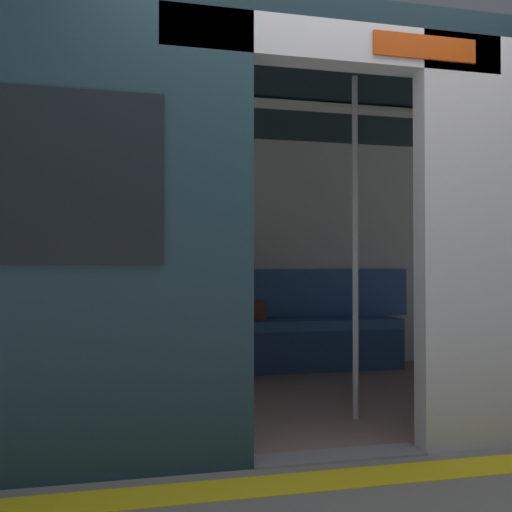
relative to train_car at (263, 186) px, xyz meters
name	(u,v)px	position (x,y,z in m)	size (l,w,h in m)	color
ground_plane	(337,457)	(-0.05, 1.25, -1.50)	(60.00, 60.00, 0.00)	gray
platform_edge_strip	(362,477)	(-0.05, 1.55, -1.49)	(8.00, 0.24, 0.01)	yellow
train_car	(263,186)	(0.00, 0.00, 0.00)	(6.40, 2.86, 2.25)	silver
bench_seat	(237,333)	(-0.05, -1.10, -1.15)	(3.04, 0.44, 0.46)	#38609E
person_seated	(216,297)	(0.14, -1.05, -0.82)	(0.55, 0.71, 1.19)	#D8CC4C
handbag	(250,311)	(-0.19, -1.16, -0.95)	(0.26, 0.15, 0.17)	brown
book	(171,320)	(0.51, -1.19, -1.02)	(0.15, 0.22, 0.03)	gold
grab_pole_door	(238,245)	(0.33, 0.72, -0.44)	(0.04, 0.04, 2.11)	silver
grab_pole_far	(355,247)	(-0.43, 0.60, -0.44)	(0.04, 0.04, 2.11)	silver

